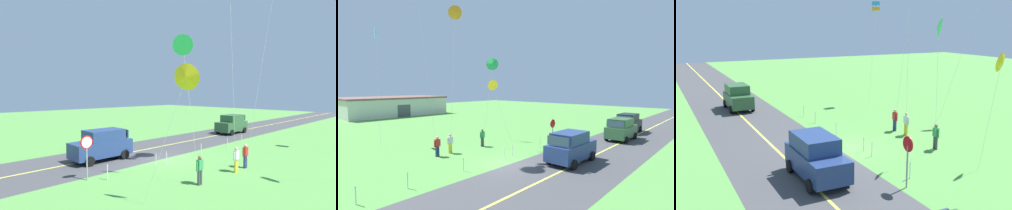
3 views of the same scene
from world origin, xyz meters
The scene contains 17 objects.
ground_plane centered at (0.00, 0.00, -0.05)m, with size 120.00×120.00×0.10m, color #549342.
asphalt_road centered at (0.00, -4.00, 0.00)m, with size 120.00×7.00×0.00m, color #424244.
road_centre_stripe centered at (0.00, -4.00, 0.01)m, with size 120.00×0.16×0.00m, color #E5E04C.
car_suv_foreground centered at (3.48, -3.49, 1.15)m, with size 4.40×2.12×2.24m.
car_parked_west_far centered at (-14.50, -3.63, 1.15)m, with size 4.40×2.12×2.24m.
stop_sign centered at (6.49, -0.10, 1.80)m, with size 0.76×0.08×2.56m.
person_adult_near centered at (2.56, 4.91, 0.86)m, with size 0.58×0.22×1.60m.
person_adult_companion centered at (-2.11, 5.03, 0.86)m, with size 0.58×0.22×1.60m.
person_child_watcher centered at (-0.84, 5.11, 0.86)m, with size 0.58×0.22×1.60m.
kite_red_low centered at (3.16, 4.20, 7.49)m, with size 1.11×1.24×8.06m.
kite_green_far centered at (5.63, 6.59, 5.60)m, with size 1.07×2.47×6.16m.
fence_post_0 centered at (-9.25, 0.70, 0.45)m, with size 0.05×0.05×0.90m, color silver.
fence_post_1 centered at (-6.73, 0.70, 0.45)m, with size 0.05×0.05×0.90m, color silver.
fence_post_2 centered at (-2.95, 0.70, 0.45)m, with size 0.05×0.05×0.90m, color silver.
fence_post_3 centered at (0.93, 0.70, 0.45)m, with size 0.05×0.05×0.90m, color silver.
fence_post_4 centered at (1.92, 0.70, 0.45)m, with size 0.05×0.05×0.90m, color silver.
fence_post_5 centered at (5.66, 0.70, 0.45)m, with size 0.05×0.05×0.90m, color silver.
Camera 1 is at (13.78, 13.73, 5.01)m, focal length 28.53 mm.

